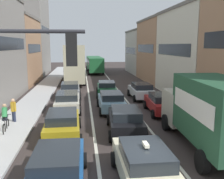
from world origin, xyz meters
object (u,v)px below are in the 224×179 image
(hatchback_centre_lane_third, at_px, (111,101))
(sedan_left_lane_third, at_px, (67,101))
(pedestrian_near_kerb, at_px, (13,109))
(sedan_left_lane_front, at_px, (58,168))
(wagon_right_lane_far, at_px, (141,90))
(bus_far_queue_secondary, at_px, (95,63))
(cyclist_on_sidewalk, at_px, (5,119))
(bus_mid_queue_primary, at_px, (74,62))
(removalist_box_truck, at_px, (208,110))
(coupe_centre_lane_fourth, at_px, (107,88))
(sedan_centre_lane_second, at_px, (125,120))
(wagon_left_lane_second, at_px, (63,123))
(sedan_right_lane_behind_truck, at_px, (161,103))
(taxi_centre_lane_front, at_px, (144,164))
(sedan_left_lane_fourth, at_px, (70,90))

(hatchback_centre_lane_third, height_order, sedan_left_lane_third, same)
(sedan_left_lane_third, relative_size, pedestrian_near_kerb, 2.61)
(sedan_left_lane_front, relative_size, sedan_left_lane_third, 1.00)
(pedestrian_near_kerb, bearing_deg, wagon_right_lane_far, -6.60)
(sedan_left_lane_third, distance_m, pedestrian_near_kerb, 4.33)
(bus_far_queue_secondary, height_order, cyclist_on_sidewalk, bus_far_queue_secondary)
(hatchback_centre_lane_third, bearing_deg, wagon_right_lane_far, -37.92)
(hatchback_centre_lane_third, height_order, bus_mid_queue_primary, bus_mid_queue_primary)
(hatchback_centre_lane_third, bearing_deg, bus_mid_queue_primary, 11.81)
(removalist_box_truck, bearing_deg, coupe_centre_lane_fourth, 17.38)
(bus_far_queue_secondary, bearing_deg, hatchback_centre_lane_third, 178.39)
(sedan_centre_lane_second, distance_m, wagon_left_lane_second, 3.58)
(removalist_box_truck, relative_size, sedan_left_lane_front, 1.81)
(hatchback_centre_lane_third, distance_m, pedestrian_near_kerb, 7.11)
(bus_mid_queue_primary, bearing_deg, sedan_left_lane_front, 177.87)
(cyclist_on_sidewalk, bearing_deg, wagon_right_lane_far, -54.93)
(wagon_left_lane_second, distance_m, sedan_left_lane_third, 5.76)
(bus_mid_queue_primary, relative_size, bus_far_queue_secondary, 1.00)
(removalist_box_truck, height_order, hatchback_centre_lane_third, removalist_box_truck)
(bus_mid_queue_primary, bearing_deg, wagon_right_lane_far, -152.66)
(sedan_right_lane_behind_truck, bearing_deg, taxi_centre_lane_front, 162.15)
(sedan_centre_lane_second, xyz_separation_m, hatchback_centre_lane_third, (-0.25, 5.11, 0.00))
(taxi_centre_lane_front, bearing_deg, wagon_right_lane_far, -12.85)
(sedan_left_lane_third, xyz_separation_m, sedan_right_lane_behind_truck, (7.04, -1.42, 0.00))
(sedan_left_lane_third, bearing_deg, wagon_left_lane_second, 179.38)
(hatchback_centre_lane_third, bearing_deg, sedan_right_lane_behind_truck, -106.55)
(coupe_centre_lane_fourth, distance_m, sedan_right_lane_behind_truck, 7.88)
(sedan_centre_lane_second, xyz_separation_m, sedan_left_lane_fourth, (-3.66, 10.68, 0.00))
(hatchback_centre_lane_third, xyz_separation_m, pedestrian_near_kerb, (-6.67, -2.46, 0.15))
(sedan_left_lane_front, relative_size, pedestrian_near_kerb, 2.60)
(wagon_left_lane_second, relative_size, cyclist_on_sidewalk, 2.52)
(cyclist_on_sidewalk, bearing_deg, sedan_left_lane_fourth, -23.88)
(hatchback_centre_lane_third, height_order, sedan_left_lane_fourth, same)
(sedan_left_lane_front, distance_m, wagon_left_lane_second, 5.22)
(hatchback_centre_lane_third, xyz_separation_m, bus_far_queue_secondary, (0.08, 28.17, 0.96))
(hatchback_centre_lane_third, xyz_separation_m, sedan_left_lane_third, (-3.37, 0.33, 0.00))
(sedan_left_lane_front, height_order, sedan_centre_lane_second, same)
(wagon_left_lane_second, xyz_separation_m, sedan_left_lane_third, (-0.06, 5.76, 0.00))
(sedan_left_lane_fourth, bearing_deg, bus_far_queue_secondary, -10.19)
(coupe_centre_lane_fourth, bearing_deg, sedan_left_lane_third, 151.01)
(sedan_left_lane_third, bearing_deg, hatchback_centre_lane_third, -96.86)
(bus_far_queue_secondary, xyz_separation_m, pedestrian_near_kerb, (-6.75, -30.63, -0.81))
(sedan_left_lane_front, bearing_deg, bus_mid_queue_primary, 1.17)
(sedan_left_lane_front, xyz_separation_m, cyclist_on_sidewalk, (-3.59, 6.40, 0.05))
(bus_far_queue_secondary, bearing_deg, sedan_left_lane_third, 171.50)
(sedan_left_lane_front, xyz_separation_m, sedan_centre_lane_second, (3.35, 5.53, 0.00))
(coupe_centre_lane_fourth, relative_size, cyclist_on_sidewalk, 2.54)
(sedan_left_lane_fourth, xyz_separation_m, pedestrian_near_kerb, (-3.27, -8.02, 0.15))
(removalist_box_truck, relative_size, coupe_centre_lane_fourth, 1.77)
(wagon_left_lane_second, xyz_separation_m, hatchback_centre_lane_third, (3.31, 5.42, 0.00))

